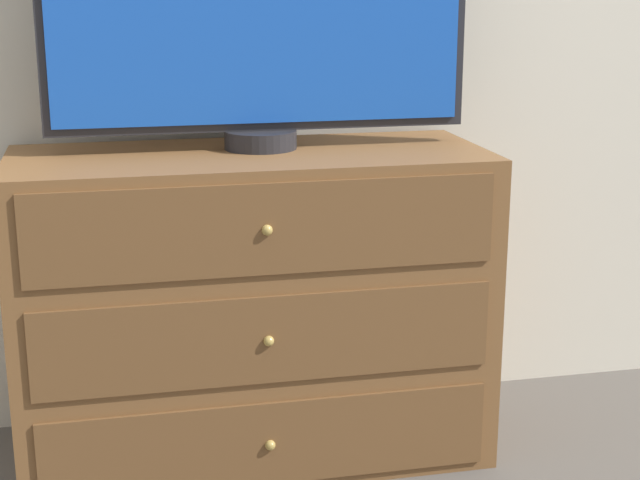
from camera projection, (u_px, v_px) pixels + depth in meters
name	position (u px, v px, depth m)	size (l,w,h in m)	color
ground_plane	(232.00, 406.00, 2.72)	(12.00, 12.00, 0.00)	#56514C
dresser	(253.00, 307.00, 2.38)	(1.12, 0.48, 0.76)	brown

